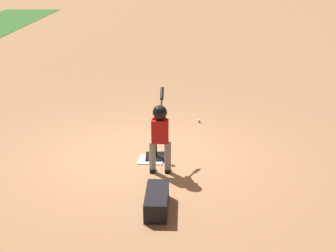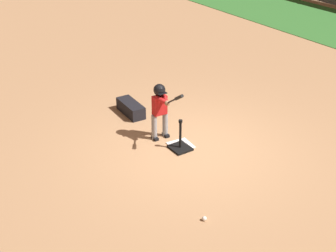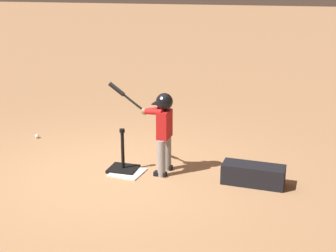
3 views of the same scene
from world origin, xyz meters
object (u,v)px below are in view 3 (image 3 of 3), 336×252
at_px(batter_child, 162,123).
at_px(batting_tee, 123,164).
at_px(baseball, 37,136).
at_px(equipment_bag, 253,175).

bearing_deg(batter_child, batting_tee, 8.43).
bearing_deg(baseball, batting_tee, 154.80).
xyz_separation_m(batting_tee, baseball, (1.99, -0.94, -0.05)).
distance_m(baseball, equipment_bag, 3.97).
bearing_deg(batting_tee, equipment_bag, -178.80).
relative_size(batter_child, equipment_bag, 1.53).
bearing_deg(equipment_bag, batter_child, 0.79).
relative_size(baseball, equipment_bag, 0.09).
height_order(baseball, equipment_bag, equipment_bag).
height_order(batter_child, baseball, batter_child).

